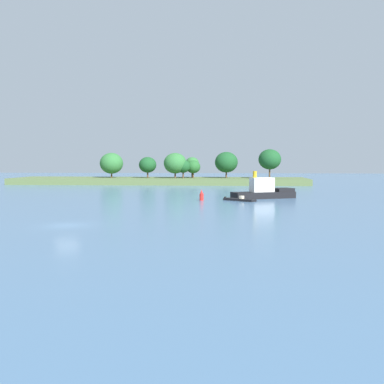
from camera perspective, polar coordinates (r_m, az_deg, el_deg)
ground_plane at (r=51.01m, az=-15.17°, el=-4.01°), size 400.00×400.00×0.00m
treeline_island at (r=135.61m, az=-2.93°, el=2.12°), size 85.40×17.97×10.02m
small_motorboat at (r=79.43m, az=5.87°, el=-0.93°), size 5.64×4.76×0.89m
tugboat at (r=85.34m, az=8.91°, el=0.08°), size 12.06×7.68×4.98m
channel_buoy_red at (r=79.77m, az=1.19°, el=-0.47°), size 0.70×0.70×1.90m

